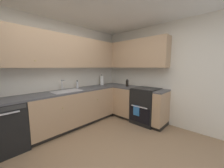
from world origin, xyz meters
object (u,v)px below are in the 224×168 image
Objects in this scene: oven_range at (146,105)px; soap_bottle at (77,85)px; oil_bottle at (127,83)px; paper_towel_roll at (102,80)px; dishwasher at (5,127)px.

soap_bottle is (-1.19, 1.39, 0.54)m from oven_range.
oven_range is 5.19× the size of oil_bottle.
oil_bottle is at bearing -67.55° from paper_towel_roll.
paper_towel_roll is (2.43, 0.16, 0.62)m from dishwasher.
oven_range is (2.76, -1.20, 0.02)m from dishwasher.
oven_range reaches higher than dishwasher.
soap_bottle is 1.40m from oil_bottle.
dishwasher is at bearing -173.42° from soap_bottle.
paper_towel_roll is 1.68× the size of oil_bottle.
soap_bottle is 0.61× the size of paper_towel_roll.
paper_towel_roll is at bearing 112.45° from oil_bottle.
soap_bottle is 1.02× the size of oil_bottle.
dishwasher is 2.51m from paper_towel_roll.
oil_bottle reaches higher than oven_range.
oil_bottle is at bearing 91.72° from oven_range.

